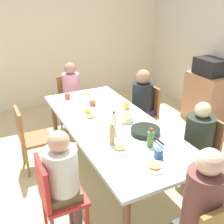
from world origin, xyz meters
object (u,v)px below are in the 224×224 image
Objects in this scene: person_5 at (142,99)px; plate_0 at (119,148)px; plate_3 at (91,117)px; bottle_0 at (114,123)px; person_2 at (201,207)px; chair_1 at (202,148)px; chair_3 at (29,136)px; person_0 at (63,175)px; cup_3 at (88,111)px; cup_2 at (159,154)px; cup_5 at (93,103)px; chair_5 at (146,110)px; chair_0 at (55,195)px; side_cabinet at (205,99)px; bowl_0 at (126,118)px; bottle_1 at (112,135)px; serving_pan at (146,131)px; dining_table at (112,128)px; cup_0 at (68,96)px; plate_2 at (155,167)px; cup_4 at (126,105)px; bottle_2 at (151,138)px; person_4 at (72,90)px; chair_4 at (71,98)px; microwave at (210,67)px; plate_1 at (86,94)px; cup_1 at (111,125)px.

person_5 reaches higher than plate_0.
bottle_0 reaches higher than plate_3.
chair_1 is at bearing 135.13° from person_2.
bottle_0 reaches higher than chair_3.
person_0 is 10.08× the size of cup_3.
cup_2 reaches higher than cup_5.
chair_1 is 1.00× the size of chair_5.
chair_0 is 1.31m from person_2.
chair_0 and side_cabinet have the same top height.
bottle_1 is (0.42, -0.40, 0.07)m from bowl_0.
serving_pan is at bearing 168.68° from person_2.
bowl_0 is (0.65, 1.08, 0.31)m from chair_3.
cup_2 is at bearing 5.13° from dining_table.
person_5 is at bearing 132.77° from bottle_0.
person_0 is 10.12× the size of cup_0.
person_5 is 1.83m from plate_2.
bottle_1 is (0.68, -0.05, 0.11)m from plate_3.
dining_table is 0.49m from cup_4.
bottle_2 reaches higher than serving_pan.
plate_0 is at bearing -168.71° from person_2.
person_4 is 1.29× the size of chair_5.
chair_0 is 3.58× the size of bottle_1.
bottle_1 is (-1.09, -0.22, 0.14)m from person_2.
cup_5 is at bearing 0.17° from chair_4.
person_4 is 1.29× the size of side_cabinet.
chair_1 is 2.20m from chair_3.
bottle_1 is 0.52× the size of microwave.
side_cabinet is (-0.08, 2.20, -0.36)m from cup_5.
cup_0 is (-1.62, -1.14, 0.30)m from chair_1.
chair_0 is 1.81m from chair_1.
cup_4 is at bearing 22.82° from plate_1.
person_5 is at bearing 90.83° from cup_5.
bowl_0 is at bearing 80.58° from dining_table.
person_2 is 2.67× the size of microwave.
dining_table is 5.17× the size of microwave.
cup_3 is at bearing -133.01° from chair_1.
bottle_2 is (0.08, 0.32, 0.08)m from plate_0.
person_2 is 3.06m from person_4.
dining_table is at bearing 36.21° from plate_3.
person_2 reaches higher than cup_1.
chair_4 is 2.39m from side_cabinet.
side_cabinet is at bearing 97.41° from cup_3.
chair_4 is 7.38× the size of cup_2.
person_0 reaches higher than cup_3.
person_4 is at bearing -173.52° from bowl_0.
plate_2 is (0.42, 0.14, 0.00)m from plate_0.
plate_2 is (1.60, -0.87, 0.07)m from person_5.
person_0 reaches higher than cup_5.
bottle_2 is (0.94, -0.24, 0.05)m from cup_4.
chair_0 is 4.79× the size of bowl_0.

